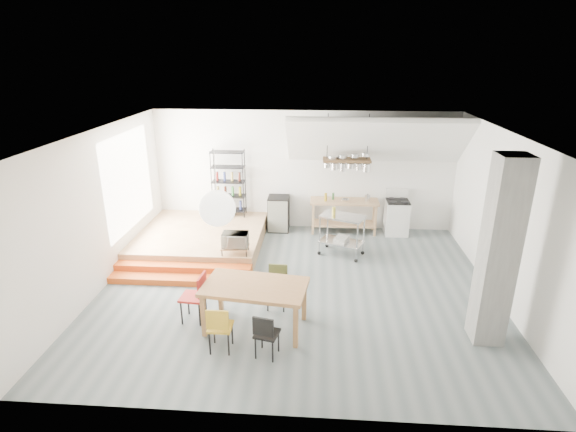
# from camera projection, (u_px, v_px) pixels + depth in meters

# --- Properties ---
(floor) EXTENTS (8.00, 8.00, 0.00)m
(floor) POSITION_uv_depth(u_px,v_px,m) (296.00, 288.00, 9.33)
(floor) COLOR slate
(floor) RESTS_ON ground
(wall_back) EXTENTS (8.00, 0.04, 3.20)m
(wall_back) POSITION_uv_depth(u_px,v_px,m) (304.00, 171.00, 12.05)
(wall_back) COLOR silver
(wall_back) RESTS_ON ground
(wall_left) EXTENTS (0.04, 7.00, 3.20)m
(wall_left) POSITION_uv_depth(u_px,v_px,m) (99.00, 211.00, 9.04)
(wall_left) COLOR silver
(wall_left) RESTS_ON ground
(wall_right) EXTENTS (0.04, 7.00, 3.20)m
(wall_right) POSITION_uv_depth(u_px,v_px,m) (507.00, 221.00, 8.51)
(wall_right) COLOR silver
(wall_right) RESTS_ON ground
(ceiling) EXTENTS (8.00, 7.00, 0.02)m
(ceiling) POSITION_uv_depth(u_px,v_px,m) (298.00, 134.00, 8.23)
(ceiling) COLOR white
(ceiling) RESTS_ON wall_back
(slope_ceiling) EXTENTS (4.40, 1.44, 1.32)m
(slope_ceiling) POSITION_uv_depth(u_px,v_px,m) (376.00, 141.00, 11.04)
(slope_ceiling) COLOR white
(slope_ceiling) RESTS_ON wall_back
(window_pane) EXTENTS (0.02, 2.50, 2.20)m
(window_pane) POSITION_uv_depth(u_px,v_px,m) (129.00, 181.00, 10.38)
(window_pane) COLOR white
(window_pane) RESTS_ON wall_left
(platform) EXTENTS (3.00, 3.00, 0.40)m
(platform) POSITION_uv_depth(u_px,v_px,m) (202.00, 238.00, 11.30)
(platform) COLOR #96704B
(platform) RESTS_ON ground
(step_lower) EXTENTS (3.00, 0.35, 0.13)m
(step_lower) POSITION_uv_depth(u_px,v_px,m) (179.00, 280.00, 9.52)
(step_lower) COLOR #CB5017
(step_lower) RESTS_ON ground
(step_upper) EXTENTS (3.00, 0.35, 0.27)m
(step_upper) POSITION_uv_depth(u_px,v_px,m) (184.00, 269.00, 9.83)
(step_upper) COLOR #CB5017
(step_upper) RESTS_ON ground
(concrete_column) EXTENTS (0.50, 0.50, 3.20)m
(concrete_column) POSITION_uv_depth(u_px,v_px,m) (499.00, 253.00, 7.15)
(concrete_column) COLOR slate
(concrete_column) RESTS_ON ground
(kitchen_counter) EXTENTS (1.80, 0.60, 0.91)m
(kitchen_counter) POSITION_uv_depth(u_px,v_px,m) (344.00, 210.00, 11.99)
(kitchen_counter) COLOR #96704B
(kitchen_counter) RESTS_ON ground
(stove) EXTENTS (0.60, 0.60, 1.18)m
(stove) POSITION_uv_depth(u_px,v_px,m) (396.00, 217.00, 11.95)
(stove) COLOR white
(stove) RESTS_ON ground
(pot_rack) EXTENTS (1.20, 0.50, 1.43)m
(pot_rack) POSITION_uv_depth(u_px,v_px,m) (348.00, 163.00, 11.31)
(pot_rack) COLOR #422D1A
(pot_rack) RESTS_ON ceiling
(wire_shelving) EXTENTS (0.88, 0.38, 1.80)m
(wire_shelving) POSITION_uv_depth(u_px,v_px,m) (229.00, 182.00, 12.00)
(wire_shelving) COLOR black
(wire_shelving) RESTS_ON platform
(microwave_shelf) EXTENTS (0.60, 0.40, 0.16)m
(microwave_shelf) POSITION_uv_depth(u_px,v_px,m) (235.00, 247.00, 9.94)
(microwave_shelf) COLOR #96704B
(microwave_shelf) RESTS_ON platform
(paper_lantern) EXTENTS (0.60, 0.60, 0.60)m
(paper_lantern) POSITION_uv_depth(u_px,v_px,m) (217.00, 208.00, 7.36)
(paper_lantern) COLOR white
(paper_lantern) RESTS_ON ceiling
(dining_table) EXTENTS (1.89, 1.22, 0.84)m
(dining_table) POSITION_uv_depth(u_px,v_px,m) (255.00, 290.00, 7.75)
(dining_table) COLOR #996837
(dining_table) RESTS_ON ground
(chair_mustard) EXTENTS (0.38, 0.38, 0.84)m
(chair_mustard) POSITION_uv_depth(u_px,v_px,m) (219.00, 325.00, 7.18)
(chair_mustard) COLOR #BB9020
(chair_mustard) RESTS_ON ground
(chair_black) EXTENTS (0.43, 0.43, 0.79)m
(chair_black) POSITION_uv_depth(u_px,v_px,m) (265.00, 332.00, 7.05)
(chair_black) COLOR black
(chair_black) RESTS_ON ground
(chair_olive) EXTENTS (0.40, 0.40, 0.83)m
(chair_olive) POSITION_uv_depth(u_px,v_px,m) (277.00, 282.00, 8.52)
(chair_olive) COLOR brown
(chair_olive) RESTS_ON ground
(chair_red) EXTENTS (0.46, 0.46, 0.92)m
(chair_red) POSITION_uv_depth(u_px,v_px,m) (197.00, 293.00, 8.02)
(chair_red) COLOR #B31E19
(chair_red) RESTS_ON ground
(rolling_cart) EXTENTS (1.14, 0.90, 1.00)m
(rolling_cart) POSITION_uv_depth(u_px,v_px,m) (342.00, 230.00, 10.63)
(rolling_cart) COLOR silver
(rolling_cart) RESTS_ON ground
(mini_fridge) EXTENTS (0.56, 0.56, 0.95)m
(mini_fridge) POSITION_uv_depth(u_px,v_px,m) (279.00, 213.00, 12.21)
(mini_fridge) COLOR black
(mini_fridge) RESTS_ON ground
(microwave) EXTENTS (0.58, 0.40, 0.31)m
(microwave) POSITION_uv_depth(u_px,v_px,m) (235.00, 240.00, 9.88)
(microwave) COLOR beige
(microwave) RESTS_ON microwave_shelf
(bowl) EXTENTS (0.23, 0.23, 0.05)m
(bowl) POSITION_uv_depth(u_px,v_px,m) (345.00, 200.00, 11.83)
(bowl) COLOR silver
(bowl) RESTS_ON kitchen_counter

